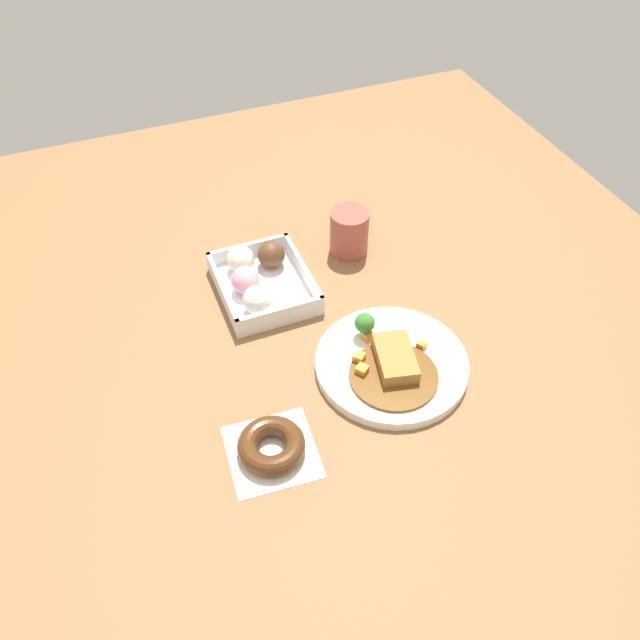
{
  "coord_description": "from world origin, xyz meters",
  "views": [
    {
      "loc": [
        0.75,
        -0.25,
        0.84
      ],
      "look_at": [
        0.01,
        0.04,
        0.03
      ],
      "focal_mm": 36.68,
      "sensor_mm": 36.0,
      "label": 1
    }
  ],
  "objects_px": {
    "curry_plate": "(391,363)",
    "chocolate_ring_donut": "(271,446)",
    "donut_box": "(259,280)",
    "coffee_mug": "(349,232)"
  },
  "relations": [
    {
      "from": "donut_box",
      "to": "coffee_mug",
      "type": "relative_size",
      "value": 2.17
    },
    {
      "from": "donut_box",
      "to": "chocolate_ring_donut",
      "type": "distance_m",
      "value": 0.36
    },
    {
      "from": "curry_plate",
      "to": "chocolate_ring_donut",
      "type": "xyz_separation_m",
      "value": [
        0.08,
        -0.24,
        0.0
      ]
    },
    {
      "from": "donut_box",
      "to": "coffee_mug",
      "type": "distance_m",
      "value": 0.21
    },
    {
      "from": "coffee_mug",
      "to": "donut_box",
      "type": "bearing_deg",
      "value": -77.6
    },
    {
      "from": "donut_box",
      "to": "chocolate_ring_donut",
      "type": "xyz_separation_m",
      "value": [
        0.35,
        -0.09,
        -0.01
      ]
    },
    {
      "from": "curry_plate",
      "to": "coffee_mug",
      "type": "height_order",
      "value": "coffee_mug"
    },
    {
      "from": "curry_plate",
      "to": "donut_box",
      "type": "xyz_separation_m",
      "value": [
        -0.27,
        -0.14,
        0.01
      ]
    },
    {
      "from": "curry_plate",
      "to": "chocolate_ring_donut",
      "type": "bearing_deg",
      "value": -71.0
    },
    {
      "from": "curry_plate",
      "to": "donut_box",
      "type": "relative_size",
      "value": 1.29
    }
  ]
}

